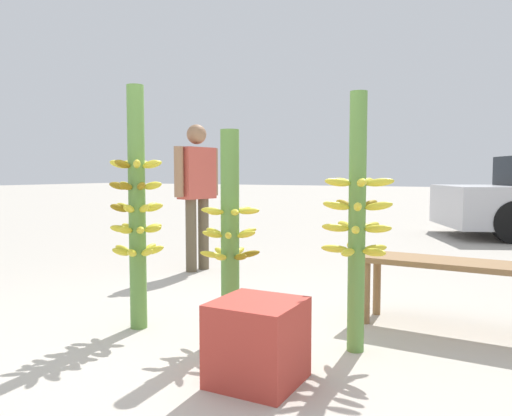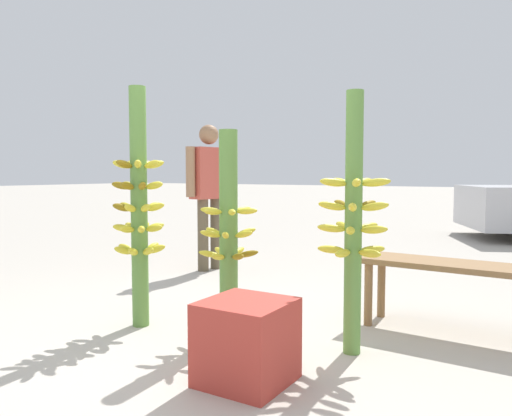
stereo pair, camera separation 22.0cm
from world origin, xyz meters
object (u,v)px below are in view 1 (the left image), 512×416
Objects in this scene: market_bench at (450,272)px; banana_stalk_right at (357,221)px; produce_crate at (257,342)px; banana_stalk_center at (230,234)px; banana_stalk_left at (137,208)px; vendor_person at (197,184)px.

banana_stalk_right is at bearing -121.11° from market_bench.
produce_crate is (-0.33, -0.71, -0.60)m from banana_stalk_right.
banana_stalk_center reaches higher than market_bench.
banana_stalk_left is 1.43m from produce_crate.
banana_stalk_center is 0.86m from banana_stalk_right.
banana_stalk_right is (0.84, 0.13, 0.12)m from banana_stalk_center.
banana_stalk_center is at bearing 50.61° from vendor_person.
market_bench is (2.00, 0.98, -0.45)m from banana_stalk_left.
produce_crate is (1.20, -0.44, -0.65)m from banana_stalk_left.
banana_stalk_center is 3.19× the size of produce_crate.
banana_stalk_left reaches higher than market_bench.
banana_stalk_left is 2.27m from market_bench.
banana_stalk_center is 0.84× the size of vendor_person.
banana_stalk_left is 2.15m from vendor_person.
vendor_person reaches higher than market_bench.
market_bench is (0.47, 0.71, -0.40)m from banana_stalk_right.
banana_stalk_right is 0.94m from market_bench.
produce_crate is at bearing 51.01° from vendor_person.
banana_stalk_left is 1.23× the size of banana_stalk_center.
banana_stalk_left reaches higher than vendor_person.
banana_stalk_right is at bearing 65.23° from produce_crate.
banana_stalk_left is at bearing 33.87° from vendor_person.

